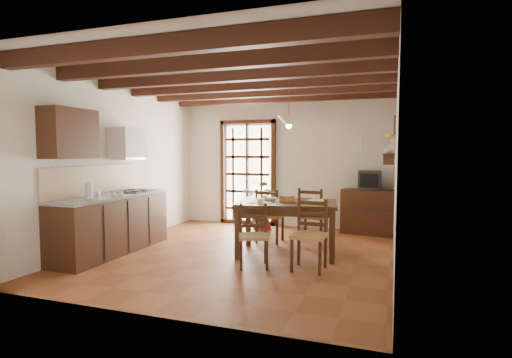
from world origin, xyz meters
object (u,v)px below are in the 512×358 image
at_px(chair_near_left, 254,247).
at_px(chair_far_left, 270,225).
at_px(chair_far_right, 313,226).
at_px(crt_tv, 370,180).
at_px(dining_table, 287,208).
at_px(sideboard, 369,212).
at_px(pendant_lamp, 289,121).
at_px(potted_plant, 262,202).
at_px(kitchen_counter, 112,223).
at_px(chair_near_right, 309,248).

distance_m(chair_near_left, chair_far_left, 1.55).
height_order(chair_near_left, chair_far_right, chair_far_right).
xyz_separation_m(chair_far_right, crt_tv, (0.87, 1.18, 0.75)).
xyz_separation_m(dining_table, crt_tv, (1.12, 2.01, 0.34)).
distance_m(sideboard, pendant_lamp, 2.76).
height_order(chair_far_right, potted_plant, potted_plant).
height_order(chair_near_left, chair_far_left, chair_far_left).
bearing_deg(chair_far_right, potted_plant, -31.18).
relative_size(chair_far_right, pendant_lamp, 1.16).
relative_size(dining_table, sideboard, 1.63).
relative_size(sideboard, pendant_lamp, 1.20).
relative_size(kitchen_counter, dining_table, 1.36).
bearing_deg(chair_far_left, kitchen_counter, 36.26).
distance_m(sideboard, potted_plant, 2.12).
distance_m(dining_table, chair_far_left, 0.96).
height_order(chair_far_left, potted_plant, potted_plant).
distance_m(chair_far_right, pendant_lamp, 1.93).
xyz_separation_m(dining_table, pendant_lamp, (0.00, 0.10, 1.36)).
xyz_separation_m(chair_near_right, crt_tv, (0.62, 2.71, 0.75)).
height_order(crt_tv, pendant_lamp, pendant_lamp).
xyz_separation_m(kitchen_counter, crt_tv, (3.75, 2.82, 0.58)).
xyz_separation_m(chair_near_left, crt_tv, (1.38, 2.83, 0.78)).
height_order(chair_near_left, crt_tv, crt_tv).
distance_m(kitchen_counter, pendant_lamp, 3.21).
xyz_separation_m(potted_plant, pendant_lamp, (0.97, -1.63, 1.51)).
xyz_separation_m(chair_far_left, pendant_lamp, (0.50, -0.61, 1.78)).
relative_size(chair_near_right, chair_far_left, 1.01).
bearing_deg(chair_near_right, chair_far_right, 101.44).
relative_size(chair_near_left, chair_near_right, 0.92).
distance_m(chair_far_right, potted_plant, 1.54).
bearing_deg(chair_near_left, chair_far_left, 77.30).
relative_size(kitchen_counter, pendant_lamp, 2.66).
distance_m(kitchen_counter, dining_table, 2.76).
height_order(sideboard, potted_plant, potted_plant).
xyz_separation_m(chair_far_right, pendant_lamp, (-0.25, -0.72, 1.77)).
xyz_separation_m(chair_near_left, chair_far_right, (0.50, 1.65, 0.03)).
relative_size(chair_near_left, crt_tv, 2.07).
bearing_deg(chair_near_right, dining_table, 127.39).
height_order(dining_table, pendant_lamp, pendant_lamp).
relative_size(crt_tv, pendant_lamp, 0.50).
xyz_separation_m(chair_near_left, sideboard, (1.38, 2.84, 0.16)).
bearing_deg(chair_far_left, chair_near_right, 125.95).
bearing_deg(crt_tv, pendant_lamp, -120.01).
xyz_separation_m(chair_near_left, pendant_lamp, (0.26, 0.93, 1.80)).
distance_m(chair_far_left, potted_plant, 1.16).
xyz_separation_m(chair_far_left, sideboard, (1.62, 1.31, 0.13)).
bearing_deg(chair_far_left, crt_tv, -140.54).
relative_size(chair_near_right, potted_plant, 0.44).
height_order(dining_table, chair_near_left, chair_near_left).
bearing_deg(chair_far_right, chair_near_right, 104.66).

